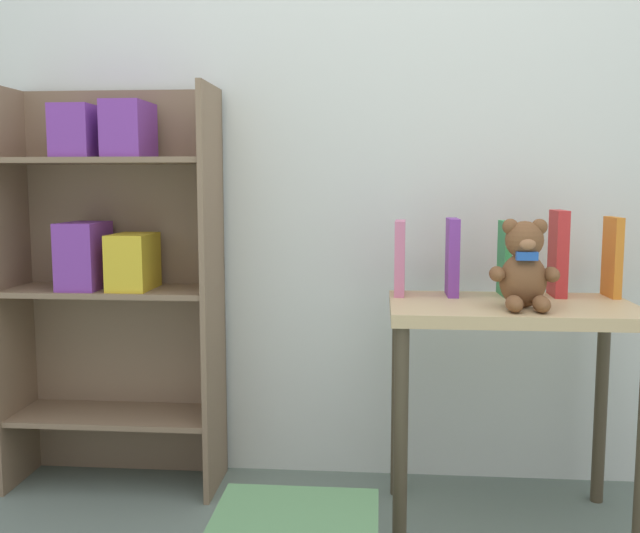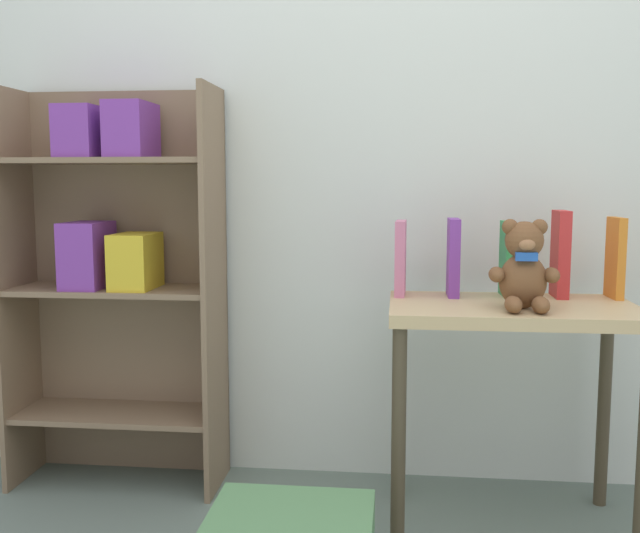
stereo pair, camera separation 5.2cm
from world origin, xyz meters
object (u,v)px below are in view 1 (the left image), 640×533
teddy_bear (524,268)px  book_standing_purple (452,257)px  book_standing_green (504,258)px  book_standing_orange (612,257)px  book_standing_pink (400,258)px  book_standing_red (558,253)px  display_table (511,340)px  bookshelf_side (114,261)px

teddy_bear → book_standing_purple: size_ratio=1.04×
book_standing_green → book_standing_orange: book_standing_orange is taller
book_standing_pink → book_standing_red: book_standing_red is taller
book_standing_green → book_standing_orange: 0.32m
display_table → book_standing_green: (0.00, 0.15, 0.22)m
teddy_bear → book_standing_orange: bearing=36.3°
teddy_bear → book_standing_purple: 0.28m
book_standing_pink → book_standing_red: 0.49m
book_standing_purple → bookshelf_side: bearing=175.3°
teddy_bear → book_standing_purple: (-0.18, 0.21, 0.01)m
book_standing_green → book_standing_red: size_ratio=0.87×
book_standing_green → book_standing_orange: bearing=-3.5°
book_standing_purple → book_standing_green: (0.16, 0.02, -0.00)m
bookshelf_side → book_standing_green: 1.28m
book_standing_pink → book_standing_green: bearing=6.3°
display_table → book_standing_pink: book_standing_pink is taller
book_standing_purple → display_table: bearing=-39.3°
bookshelf_side → book_standing_purple: size_ratio=5.59×
book_standing_orange → book_standing_red: bearing=177.1°
book_standing_green → book_standing_red: 0.16m
book_standing_pink → book_standing_orange: book_standing_orange is taller
bookshelf_side → book_standing_green: bookshelf_side is taller
display_table → teddy_bear: size_ratio=2.83×
display_table → book_standing_red: 0.33m
book_standing_red → book_standing_green: bearing=179.5°
display_table → book_standing_orange: bearing=24.6°
display_table → book_standing_green: book_standing_green is taller
book_standing_pink → book_standing_orange: 0.65m
book_standing_orange → bookshelf_side: bearing=175.1°
bookshelf_side → book_standing_pink: (0.95, -0.09, 0.03)m
book_standing_purple → book_standing_orange: (0.48, 0.02, 0.00)m
book_standing_red → book_standing_orange: book_standing_red is taller
book_standing_green → book_standing_pink: bearing=-178.6°
display_table → book_standing_red: (0.16, 0.15, 0.24)m
teddy_bear → book_standing_pink: bearing=148.1°
display_table → teddy_bear: bearing=-79.3°
book_standing_pink → book_standing_red: bearing=4.5°
teddy_bear → book_standing_green: 0.23m
book_standing_green → book_standing_purple: bearing=-175.0°
book_standing_purple → book_standing_red: (0.32, 0.02, 0.01)m
bookshelf_side → teddy_bear: bookshelf_side is taller
book_standing_pink → book_standing_green: 0.32m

